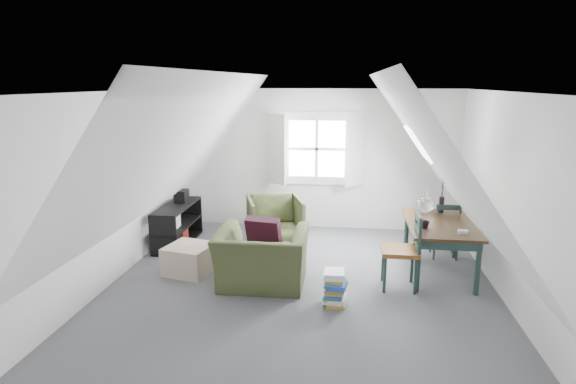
# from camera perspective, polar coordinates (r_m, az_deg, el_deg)

# --- Properties ---
(floor) EXTENTS (5.50, 5.50, 0.00)m
(floor) POSITION_cam_1_polar(r_m,az_deg,el_deg) (6.37, 1.47, -11.32)
(floor) COLOR #4F4F54
(floor) RESTS_ON ground
(ceiling) EXTENTS (5.50, 5.50, 0.00)m
(ceiling) POSITION_cam_1_polar(r_m,az_deg,el_deg) (5.81, 1.62, 11.79)
(ceiling) COLOR white
(ceiling) RESTS_ON wall_back
(wall_back) EXTENTS (5.00, 0.00, 5.00)m
(wall_back) POSITION_cam_1_polar(r_m,az_deg,el_deg) (8.65, 3.42, 3.85)
(wall_back) COLOR silver
(wall_back) RESTS_ON ground
(wall_front) EXTENTS (5.00, 0.00, 5.00)m
(wall_front) POSITION_cam_1_polar(r_m,az_deg,el_deg) (3.37, -3.36, -11.01)
(wall_front) COLOR silver
(wall_front) RESTS_ON ground
(wall_left) EXTENTS (0.00, 5.50, 5.50)m
(wall_left) POSITION_cam_1_polar(r_m,az_deg,el_deg) (6.69, -20.28, 0.35)
(wall_left) COLOR silver
(wall_left) RESTS_ON ground
(wall_right) EXTENTS (0.00, 5.50, 5.50)m
(wall_right) POSITION_cam_1_polar(r_m,az_deg,el_deg) (6.23, 25.05, -0.95)
(wall_right) COLOR silver
(wall_right) RESTS_ON ground
(slope_left) EXTENTS (3.19, 5.50, 4.48)m
(slope_left) POSITION_cam_1_polar(r_m,az_deg,el_deg) (6.21, -12.84, 4.84)
(slope_left) COLOR white
(slope_left) RESTS_ON wall_left
(slope_right) EXTENTS (3.19, 5.50, 4.48)m
(slope_right) POSITION_cam_1_polar(r_m,az_deg,el_deg) (5.91, 16.73, 4.22)
(slope_right) COLOR white
(slope_right) RESTS_ON wall_right
(dormer_window) EXTENTS (1.71, 0.35, 1.30)m
(dormer_window) POSITION_cam_1_polar(r_m,az_deg,el_deg) (8.55, 3.40, 5.09)
(dormer_window) COLOR white
(dormer_window) RESTS_ON wall_back
(skylight) EXTENTS (0.35, 0.75, 0.47)m
(skylight) POSITION_cam_1_polar(r_m,az_deg,el_deg) (7.19, 15.10, 5.55)
(skylight) COLOR white
(skylight) RESTS_ON slope_right
(armchair_near) EXTENTS (1.16, 1.01, 0.75)m
(armchair_near) POSITION_cam_1_polar(r_m,az_deg,el_deg) (6.47, -3.07, -10.93)
(armchair_near) COLOR #3B4425
(armchair_near) RESTS_ON floor
(armchair_far) EXTENTS (1.07, 1.09, 0.79)m
(armchair_far) POSITION_cam_1_polar(r_m,az_deg,el_deg) (7.99, -1.55, -6.16)
(armchair_far) COLOR #3B4425
(armchair_far) RESTS_ON floor
(throw_pillow) EXTENTS (0.49, 0.33, 0.47)m
(throw_pillow) POSITION_cam_1_polar(r_m,az_deg,el_deg) (6.37, -2.89, -4.93)
(throw_pillow) COLOR #390F21
(throw_pillow) RESTS_ON armchair_near
(ottoman) EXTENTS (0.71, 0.71, 0.39)m
(ottoman) POSITION_cam_1_polar(r_m,az_deg,el_deg) (6.92, -11.56, -7.78)
(ottoman) COLOR tan
(ottoman) RESTS_ON floor
(dining_table) EXTENTS (0.88, 1.47, 0.74)m
(dining_table) POSITION_cam_1_polar(r_m,az_deg,el_deg) (6.93, 17.56, -4.25)
(dining_table) COLOR black
(dining_table) RESTS_ON floor
(demijohn) EXTENTS (0.24, 0.24, 0.34)m
(demijohn) POSITION_cam_1_polar(r_m,az_deg,el_deg) (7.27, 15.92, -1.42)
(demijohn) COLOR silver
(demijohn) RESTS_ON dining_table
(vase_twigs) EXTENTS (0.08, 0.08, 0.59)m
(vase_twigs) POSITION_cam_1_polar(r_m,az_deg,el_deg) (7.41, 17.72, -1.32)
(vase_twigs) COLOR black
(vase_twigs) RESTS_ON dining_table
(cup) EXTENTS (0.13, 0.13, 0.10)m
(cup) POSITION_cam_1_polar(r_m,az_deg,el_deg) (6.57, 15.91, -4.17)
(cup) COLOR black
(cup) RESTS_ON dining_table
(paper_box) EXTENTS (0.13, 0.09, 0.04)m
(paper_box) POSITION_cam_1_polar(r_m,az_deg,el_deg) (6.51, 20.03, -4.45)
(paper_box) COLOR white
(paper_box) RESTS_ON dining_table
(dining_chair_far) EXTENTS (0.41, 0.41, 0.87)m
(dining_chair_far) POSITION_cam_1_polar(r_m,az_deg,el_deg) (7.65, 18.14, -4.16)
(dining_chair_far) COLOR brown
(dining_chair_far) RESTS_ON floor
(dining_chair_near) EXTENTS (0.47, 0.47, 1.00)m
(dining_chair_near) POSITION_cam_1_polar(r_m,az_deg,el_deg) (6.37, 13.47, -6.65)
(dining_chair_near) COLOR brown
(dining_chair_near) RESTS_ON floor
(media_shelf) EXTENTS (0.43, 1.28, 0.66)m
(media_shelf) POSITION_cam_1_polar(r_m,az_deg,el_deg) (8.08, -13.06, -4.08)
(media_shelf) COLOR black
(media_shelf) RESTS_ON floor
(electronics_box) EXTENTS (0.20, 0.27, 0.21)m
(electronics_box) POSITION_cam_1_polar(r_m,az_deg,el_deg) (8.23, -12.51, -0.48)
(electronics_box) COLOR black
(electronics_box) RESTS_ON media_shelf
(magazine_stack) EXTENTS (0.31, 0.37, 0.41)m
(magazine_stack) POSITION_cam_1_polar(r_m,az_deg,el_deg) (5.89, 5.57, -11.26)
(magazine_stack) COLOR #B29933
(magazine_stack) RESTS_ON floor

